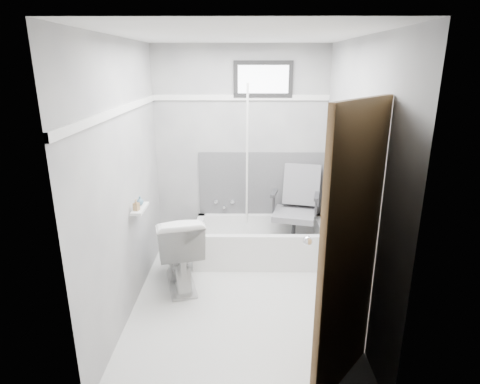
{
  "coord_description": "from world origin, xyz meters",
  "views": [
    {
      "loc": [
        0.03,
        -3.34,
        2.19
      ],
      "look_at": [
        0.0,
        0.35,
        1.0
      ],
      "focal_mm": 30.0,
      "sensor_mm": 36.0,
      "label": 1
    }
  ],
  "objects_px": {
    "soap_bottle_a": "(136,205)",
    "soap_bottle_b": "(140,200)",
    "door": "(407,278)",
    "office_chair": "(294,209)",
    "toilet": "(179,250)",
    "bathtub": "(260,241)"
  },
  "relations": [
    {
      "from": "soap_bottle_a",
      "to": "soap_bottle_b",
      "type": "height_order",
      "value": "soap_bottle_a"
    },
    {
      "from": "door",
      "to": "office_chair",
      "type": "bearing_deg",
      "value": 99.02
    },
    {
      "from": "soap_bottle_a",
      "to": "door",
      "type": "bearing_deg",
      "value": -35.09
    },
    {
      "from": "toilet",
      "to": "soap_bottle_a",
      "type": "height_order",
      "value": "soap_bottle_a"
    },
    {
      "from": "toilet",
      "to": "soap_bottle_b",
      "type": "bearing_deg",
      "value": 4.79
    },
    {
      "from": "office_chair",
      "to": "soap_bottle_b",
      "type": "distance_m",
      "value": 1.78
    },
    {
      "from": "toilet",
      "to": "door",
      "type": "height_order",
      "value": "door"
    },
    {
      "from": "toilet",
      "to": "door",
      "type": "xyz_separation_m",
      "value": [
        1.6,
        -1.61,
        0.61
      ]
    },
    {
      "from": "soap_bottle_a",
      "to": "soap_bottle_b",
      "type": "bearing_deg",
      "value": 90.0
    },
    {
      "from": "bathtub",
      "to": "door",
      "type": "bearing_deg",
      "value": -71.25
    },
    {
      "from": "bathtub",
      "to": "soap_bottle_a",
      "type": "bearing_deg",
      "value": -143.66
    },
    {
      "from": "office_chair",
      "to": "door",
      "type": "distance_m",
      "value": 2.32
    },
    {
      "from": "soap_bottle_b",
      "to": "bathtub",
      "type": "bearing_deg",
      "value": 31.64
    },
    {
      "from": "door",
      "to": "soap_bottle_b",
      "type": "height_order",
      "value": "door"
    },
    {
      "from": "bathtub",
      "to": "soap_bottle_b",
      "type": "relative_size",
      "value": 18.05
    },
    {
      "from": "soap_bottle_a",
      "to": "office_chair",
      "type": "bearing_deg",
      "value": 30.26
    },
    {
      "from": "door",
      "to": "soap_bottle_b",
      "type": "bearing_deg",
      "value": 142.2
    },
    {
      "from": "office_chair",
      "to": "toilet",
      "type": "distance_m",
      "value": 1.42
    },
    {
      "from": "toilet",
      "to": "door",
      "type": "relative_size",
      "value": 0.4
    },
    {
      "from": "office_chair",
      "to": "door",
      "type": "bearing_deg",
      "value": -67.74
    },
    {
      "from": "door",
      "to": "toilet",
      "type": "bearing_deg",
      "value": 134.87
    },
    {
      "from": "soap_bottle_b",
      "to": "door",
      "type": "bearing_deg",
      "value": -37.8
    }
  ]
}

